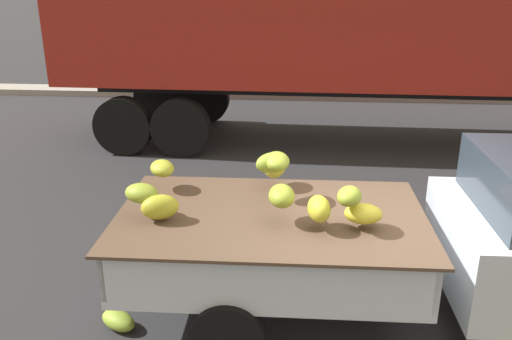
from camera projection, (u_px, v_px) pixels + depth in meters
The scene contains 5 objects.
ground at pixel (377, 320), 5.27m from camera, with size 220.00×220.00×0.00m, color #28282B.
curb_strip at pixel (330, 95), 14.54m from camera, with size 80.00×0.80×0.16m, color gray.
pickup_truck at pixel (489, 240), 4.98m from camera, with size 5.15×1.89×1.70m.
semi_trailer at pixel (377, 11), 9.92m from camera, with size 12.04×2.78×3.95m.
fallen_banana_bunch_near_tailgate at pixel (118, 320), 5.13m from camera, with size 0.39×0.22×0.17m, color olive.
Camera 1 is at (-0.82, -4.51, 3.22)m, focal length 37.61 mm.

